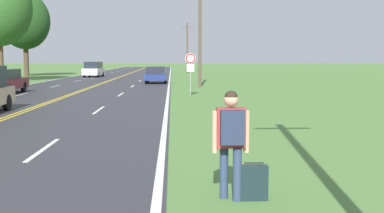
% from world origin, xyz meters
% --- Properties ---
extents(hitchhiker_person, '(0.59, 0.42, 1.74)m').
position_xyz_m(hitchhiker_person, '(7.15, 3.12, 1.06)').
color(hitchhiker_person, navy).
rests_on(hitchhiker_person, ground).
extents(suitcase, '(0.44, 0.16, 0.61)m').
position_xyz_m(suitcase, '(7.52, 3.12, 0.28)').
color(suitcase, '#19282D').
rests_on(suitcase, ground).
extents(traffic_sign, '(0.60, 0.10, 2.53)m').
position_xyz_m(traffic_sign, '(7.32, 23.95, 1.91)').
color(traffic_sign, gray).
rests_on(traffic_sign, ground).
extents(utility_pole_midground, '(1.80, 0.24, 9.38)m').
position_xyz_m(utility_pole_midground, '(8.41, 33.15, 4.85)').
color(utility_pole_midground, brown).
rests_on(utility_pole_midground, ground).
extents(utility_pole_far, '(1.80, 0.24, 7.45)m').
position_xyz_m(utility_pole_far, '(8.54, 67.95, 3.88)').
color(utility_pole_far, brown).
rests_on(utility_pole_far, ground).
extents(tree_left_verge, '(6.07, 6.07, 10.32)m').
position_xyz_m(tree_left_verge, '(-11.91, 56.67, 6.80)').
color(tree_left_verge, '#473828').
rests_on(tree_left_verge, ground).
extents(car_maroon_sedan_approaching, '(1.85, 4.89, 1.56)m').
position_xyz_m(car_maroon_sedan_approaching, '(-4.41, 26.32, 0.81)').
color(car_maroon_sedan_approaching, black).
rests_on(car_maroon_sedan_approaching, ground).
extents(car_dark_blue_hatchback_mid_near, '(1.89, 3.89, 1.50)m').
position_xyz_m(car_dark_blue_hatchback_mid_near, '(4.79, 39.18, 0.80)').
color(car_dark_blue_hatchback_mid_near, black).
rests_on(car_dark_blue_hatchback_mid_near, ground).
extents(car_white_van_mid_far, '(2.05, 4.61, 1.82)m').
position_xyz_m(car_white_van_mid_far, '(-3.15, 53.84, 0.94)').
color(car_white_van_mid_far, black).
rests_on(car_white_van_mid_far, ground).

